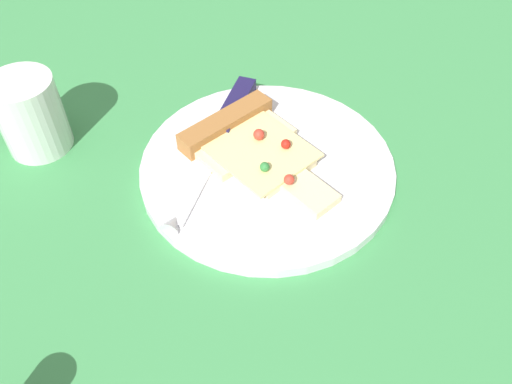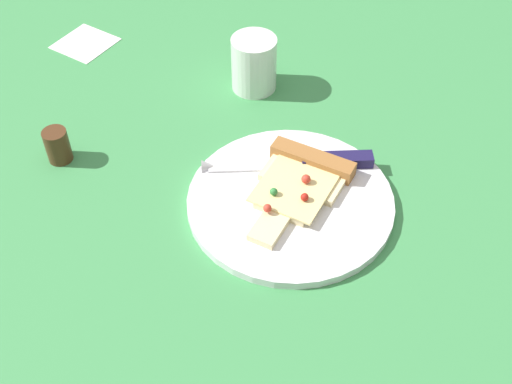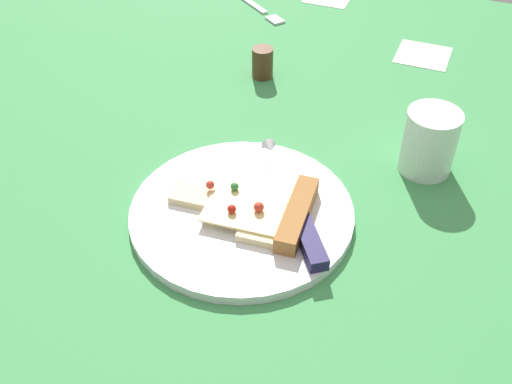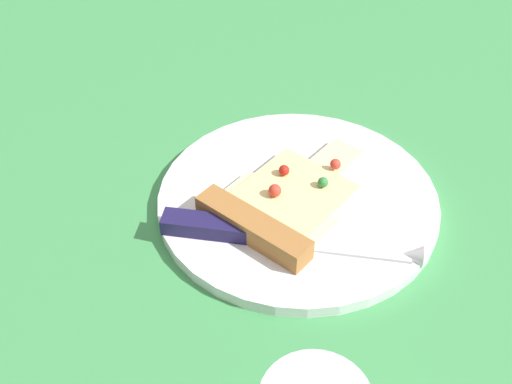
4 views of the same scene
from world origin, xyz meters
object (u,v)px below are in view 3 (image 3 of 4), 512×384
(plate, at_px, (242,213))
(knife, at_px, (296,211))
(pepper_shaker, at_px, (262,63))
(fork, at_px, (261,9))
(pizza_slice, at_px, (262,209))
(drinking_glass, at_px, (429,142))

(plate, bearing_deg, knife, -76.12)
(pepper_shaker, height_order, fork, pepper_shaker)
(pizza_slice, relative_size, knife, 0.86)
(pizza_slice, relative_size, drinking_glass, 2.03)
(pizza_slice, bearing_deg, fork, 16.82)
(knife, distance_m, drinking_glass, 0.21)
(knife, bearing_deg, drinking_glass, 17.28)
(plate, distance_m, pepper_shaker, 0.34)
(pepper_shaker, bearing_deg, knife, -151.79)
(plate, bearing_deg, drinking_glass, -46.66)
(fork, bearing_deg, pizza_slice, 57.73)
(plate, relative_size, knife, 1.33)
(pizza_slice, height_order, knife, pizza_slice)
(drinking_glass, bearing_deg, pepper_shaker, 63.99)
(knife, distance_m, fork, 0.60)
(plate, relative_size, pizza_slice, 1.54)
(pizza_slice, xyz_separation_m, drinking_glass, (0.18, -0.17, 0.02))
(drinking_glass, bearing_deg, knife, 142.42)
(drinking_glass, height_order, pepper_shaker, drinking_glass)
(knife, height_order, drinking_glass, drinking_glass)
(pepper_shaker, relative_size, fork, 0.38)
(pizza_slice, bearing_deg, pepper_shaker, 16.57)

